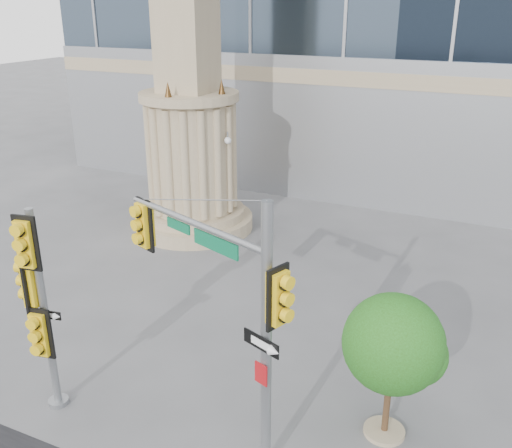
% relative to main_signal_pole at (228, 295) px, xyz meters
% --- Properties ---
extents(ground, '(120.00, 120.00, 0.00)m').
position_rel_main_signal_pole_xyz_m(ground, '(-0.43, 0.43, -3.25)').
color(ground, '#545456').
rests_on(ground, ground).
extents(monument, '(4.40, 4.40, 16.60)m').
position_rel_main_signal_pole_xyz_m(monument, '(-6.43, 9.43, 2.27)').
color(monument, tan).
rests_on(monument, ground).
extents(main_signal_pole, '(3.89, 1.73, 5.24)m').
position_rel_main_signal_pole_xyz_m(main_signal_pole, '(0.00, 0.00, 0.00)').
color(main_signal_pole, slate).
rests_on(main_signal_pole, ground).
extents(secondary_signal_pole, '(0.81, 0.59, 4.47)m').
position_rel_main_signal_pole_xyz_m(secondary_signal_pole, '(-3.90, -0.68, -0.62)').
color(secondary_signal_pole, slate).
rests_on(secondary_signal_pole, ground).
extents(street_tree, '(1.97, 1.92, 3.06)m').
position_rel_main_signal_pole_xyz_m(street_tree, '(2.72, 1.51, -1.23)').
color(street_tree, tan).
rests_on(street_tree, ground).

